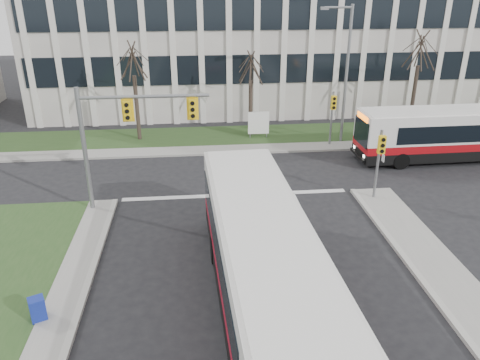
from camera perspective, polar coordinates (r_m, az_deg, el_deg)
The scene contains 15 objects.
ground at distance 18.10m, azimuth 1.86°, elevation -12.99°, with size 120.00×120.00×0.00m, color black.
sidewalk_cross at distance 32.25m, azimuth 7.21°, elevation 3.97°, with size 44.00×1.60×0.14m, color #9E9B93.
building_lawn at distance 34.85m, azimuth 6.23°, elevation 5.49°, with size 44.00×5.00×0.12m, color #28461E.
office_building at distance 45.21m, azimuth 3.42°, elevation 17.44°, with size 40.00×16.00×12.00m, color silver.
mast_arm_signal at distance 22.82m, azimuth -14.62°, elevation 6.19°, with size 6.11×0.38×6.20m.
signal_pole_near at distance 24.64m, azimuth 16.65°, elevation 2.91°, with size 0.34×0.39×3.80m.
signal_pole_far at distance 32.28m, azimuth 11.21°, elevation 8.24°, with size 0.34×0.39×3.80m.
streetlight at distance 32.69m, azimuth 12.62°, elevation 13.17°, with size 2.15×0.25×9.20m.
directory_sign at distance 33.63m, azimuth 2.27°, elevation 6.93°, with size 1.50×0.12×2.00m.
tree_left at distance 33.07m, azimuth -12.92°, elevation 13.82°, with size 1.80×1.80×7.70m.
tree_mid at distance 33.38m, azimuth 1.34°, elevation 13.37°, with size 1.80×1.80×6.82m.
tree_right at distance 36.47m, azimuth 21.10°, elevation 14.37°, with size 1.80×1.80×8.25m.
bus_main at distance 15.92m, azimuth 2.79°, elevation -10.81°, with size 2.92×13.46×3.59m, color silver, non-canonical shape.
bus_cross at distance 32.46m, azimuth 24.59°, elevation 4.99°, with size 2.63×12.13×3.23m, color silver, non-canonical shape.
newspaper_box_blue at distance 17.68m, azimuth -23.42°, elevation -14.36°, with size 0.50×0.45×0.95m, color navy.
Camera 1 is at (-2.01, -14.41, 10.77)m, focal length 35.00 mm.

